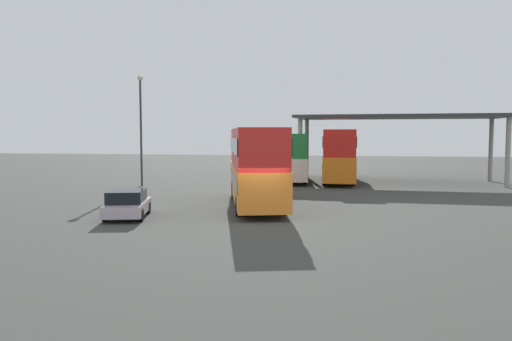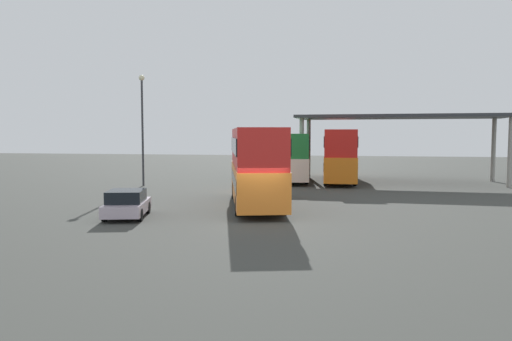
% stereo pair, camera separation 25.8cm
% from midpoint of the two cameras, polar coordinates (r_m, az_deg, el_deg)
% --- Properties ---
extents(ground_plane, '(140.00, 140.00, 0.00)m').
position_cam_midpoint_polar(ground_plane, '(22.43, 0.95, -6.06)').
color(ground_plane, '#3D3F3A').
extents(double_decker_main, '(5.04, 10.81, 4.34)m').
position_cam_midpoint_polar(double_decker_main, '(27.13, 0.27, 0.80)').
color(double_decker_main, orange).
rests_on(double_decker_main, ground_plane).
extents(parked_hatchback, '(2.62, 4.02, 1.35)m').
position_cam_midpoint_polar(parked_hatchback, '(24.28, -14.63, -3.80)').
color(parked_hatchback, '#C2B0C0').
rests_on(parked_hatchback, ground_plane).
extents(double_decker_near_canopy, '(3.80, 11.49, 4.07)m').
position_cam_midpoint_polar(double_decker_near_canopy, '(42.57, 4.44, 1.86)').
color(double_decker_near_canopy, silver).
rests_on(double_decker_near_canopy, ground_plane).
extents(double_decker_mid_row, '(2.86, 11.66, 4.38)m').
position_cam_midpoint_polar(double_decker_mid_row, '(42.04, 9.93, 2.00)').
color(double_decker_mid_row, orange).
rests_on(double_decker_mid_row, ground_plane).
extents(depot_canopy, '(17.20, 6.89, 5.60)m').
position_cam_midpoint_polar(depot_canopy, '(42.35, 16.70, 5.71)').
color(depot_canopy, '#33353A').
rests_on(depot_canopy, ground_plane).
extents(lamppost_tall, '(0.44, 0.44, 8.58)m').
position_cam_midpoint_polar(lamppost_tall, '(38.74, -13.02, 6.10)').
color(lamppost_tall, '#33353A').
rests_on(lamppost_tall, ground_plane).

